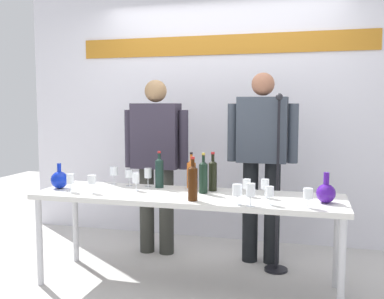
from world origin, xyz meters
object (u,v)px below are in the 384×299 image
display_table (187,201)px  wine_glass_left_0 (148,173)px  decanter_blue_left (59,180)px  wine_glass_left_3 (129,174)px  wine_bottle_0 (213,174)px  wine_glass_right_0 (270,192)px  microphone_stand (277,213)px  wine_glass_left_4 (70,179)px  wine_glass_right_5 (308,194)px  decanter_blue_right (326,193)px  presenter_right (262,154)px  wine_glass_left_1 (92,180)px  wine_bottle_1 (203,176)px  presenter_left (156,155)px  wine_glass_right_3 (265,185)px  wine_bottle_2 (191,173)px  wine_glass_right_1 (237,190)px  wine_bottle_4 (203,175)px  wine_glass_left_5 (136,178)px  wine_bottle_3 (193,182)px  wine_glass_right_2 (247,184)px  wine_glass_right_4 (251,190)px  wine_glass_left_2 (114,171)px  wine_bottle_5 (159,172)px

display_table → wine_glass_left_0: bearing=152.0°
decanter_blue_left → wine_glass_left_3: size_ratio=1.48×
wine_bottle_0 → wine_glass_left_0: (-0.56, 0.03, -0.02)m
wine_glass_right_0 → microphone_stand: 0.78m
wine_glass_left_4 → wine_glass_right_5: bearing=-2.7°
decanter_blue_right → wine_glass_right_5: 0.23m
presenter_right → wine_glass_left_1: (-1.24, -0.84, -0.15)m
wine_bottle_1 → presenter_left: bearing=134.6°
wine_glass_right_3 → presenter_left: bearing=148.8°
wine_bottle_2 → wine_glass_right_1: 0.70m
wine_bottle_0 → wine_bottle_1: wine_bottle_1 is taller
wine_bottle_0 → wine_bottle_4: bearing=154.9°
wine_bottle_4 → wine_bottle_0: bearing=-25.1°
wine_glass_left_1 → wine_glass_left_5: wine_glass_left_5 is taller
decanter_blue_right → wine_glass_left_1: size_ratio=1.55×
wine_glass_left_1 → wine_glass_left_3: bearing=64.9°
presenter_right → wine_glass_right_1: (-0.07, -0.94, -0.15)m
presenter_right → wine_bottle_3: (-0.40, -0.91, -0.11)m
presenter_left → wine_glass_right_2: (0.96, -0.65, -0.13)m
wine_bottle_2 → wine_glass_right_4: bearing=-43.8°
display_table → wine_glass_left_4: (-0.92, -0.15, 0.16)m
wine_glass_right_3 → wine_glass_left_0: bearing=169.7°
wine_glass_right_1 → wine_glass_right_2: (0.02, 0.30, -0.01)m
wine_glass_left_5 → wine_glass_right_5: wine_glass_left_5 is taller
wine_bottle_0 → presenter_left: bearing=142.6°
decanter_blue_right → wine_glass_right_4: (-0.50, -0.23, 0.03)m
wine_glass_right_0 → decanter_blue_left: bearing=174.6°
display_table → wine_glass_right_2: wine_glass_right_2 is taller
presenter_left → wine_glass_left_5: 0.67m
wine_glass_right_0 → wine_bottle_3: bearing=-179.1°
microphone_stand → decanter_blue_right: bearing=-55.7°
wine_bottle_1 → wine_glass_right_1: 0.46m
display_table → wine_bottle_4: (0.08, 0.23, 0.18)m
wine_bottle_4 → wine_glass_left_1: bearing=-155.3°
wine_glass_left_4 → microphone_stand: microphone_stand is taller
wine_glass_left_5 → wine_glass_right_4: wine_glass_right_4 is taller
wine_glass_left_2 → wine_glass_left_4: size_ratio=1.07×
wine_glass_right_2 → wine_glass_right_4: bearing=-77.2°
wine_glass_left_3 → wine_glass_left_2: bearing=162.5°
wine_glass_left_4 → presenter_left: bearing=63.3°
wine_bottle_2 → wine_glass_right_3: size_ratio=2.14×
decanter_blue_left → presenter_left: size_ratio=0.13×
wine_glass_right_2 → wine_glass_left_5: bearing=-179.3°
wine_glass_left_1 → wine_glass_left_4: bearing=-179.5°
presenter_left → wine_glass_right_3: presenter_left is taller
wine_glass_right_2 → microphone_stand: bearing=66.6°
wine_bottle_0 → wine_bottle_5: size_ratio=1.02×
wine_glass_right_3 → microphone_stand: microphone_stand is taller
wine_bottle_0 → wine_bottle_3: wine_bottle_3 is taller
wine_glass_left_1 → wine_glass_left_3: size_ratio=0.99×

